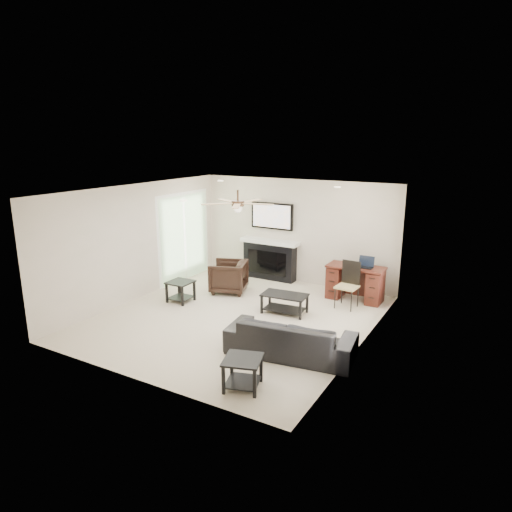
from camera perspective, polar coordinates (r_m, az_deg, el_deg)
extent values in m
plane|color=beige|center=(9.09, -2.48, -7.67)|extent=(5.50, 5.50, 0.00)
cube|color=white|center=(8.47, -2.66, 8.19)|extent=(5.00, 5.50, 0.04)
cube|color=beige|center=(11.06, 5.06, 3.09)|extent=(5.00, 0.04, 2.50)
cube|color=beige|center=(6.64, -15.37, -5.22)|extent=(5.00, 0.04, 2.50)
cube|color=beige|center=(10.22, -14.52, 1.73)|extent=(0.04, 5.50, 2.50)
cube|color=beige|center=(7.70, 13.39, -2.34)|extent=(0.04, 5.50, 2.50)
cube|color=white|center=(7.81, 13.24, -2.24)|extent=(0.04, 5.10, 2.40)
cube|color=#93BC89|center=(11.37, -8.92, 2.26)|extent=(0.04, 1.80, 2.10)
cylinder|color=#382619|center=(8.58, -2.28, 6.60)|extent=(1.40, 1.40, 0.30)
imported|color=black|center=(7.52, 4.36, -10.14)|extent=(2.16, 1.08, 0.60)
imported|color=black|center=(10.45, -3.46, -2.59)|extent=(1.01, 1.00, 0.72)
cube|color=black|center=(9.25, 3.58, -5.96)|extent=(0.94, 0.58, 0.40)
cube|color=black|center=(6.63, -1.67, -14.43)|extent=(0.65, 0.65, 0.45)
cube|color=black|center=(9.99, -9.40, -4.39)|extent=(0.50, 0.50, 0.45)
cube|color=black|center=(11.25, 1.69, 1.80)|extent=(1.52, 0.34, 1.91)
cube|color=#37170D|center=(10.14, 12.28, -3.32)|extent=(1.22, 0.56, 0.76)
cube|color=black|center=(9.61, 11.31, -3.62)|extent=(0.45, 0.47, 0.97)
cube|color=black|center=(9.93, 13.50, -0.80)|extent=(0.33, 0.24, 0.23)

